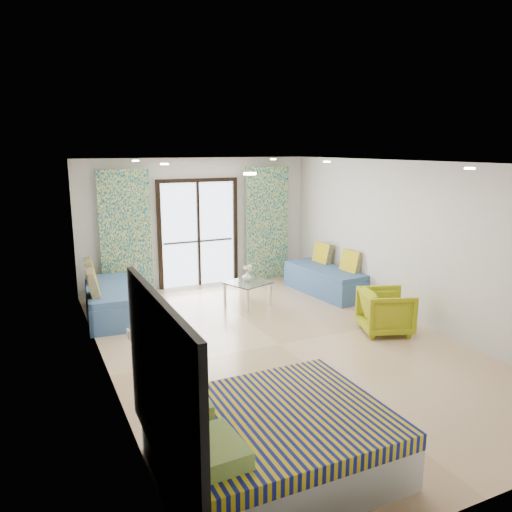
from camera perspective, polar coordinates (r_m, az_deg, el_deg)
name	(u,v)px	position (r m, az deg, el deg)	size (l,w,h in m)	color
floor	(280,344)	(7.65, 2.73, -10.04)	(5.00, 7.50, 0.01)	tan
ceiling	(282,163)	(7.08, 2.96, 10.62)	(5.00, 7.50, 0.01)	silver
wall_back	(198,223)	(10.65, -6.68, 3.82)	(5.00, 0.01, 2.70)	silver
wall_front	(504,350)	(4.44, 26.49, -9.58)	(5.00, 0.01, 2.70)	silver
wall_left	(103,275)	(6.49, -17.07, -2.13)	(0.01, 7.50, 2.70)	silver
wall_right	(414,243)	(8.68, 17.58, 1.40)	(0.01, 7.50, 2.70)	silver
balcony_door	(198,227)	(10.63, -6.61, 3.31)	(1.76, 0.08, 2.28)	black
balcony_rail	(199,241)	(10.70, -6.59, 1.69)	(1.52, 0.03, 0.04)	#595451
curtain_left	(126,234)	(10.11, -14.69, 2.47)	(1.00, 0.10, 2.50)	silver
curtain_right	(267,224)	(11.08, 1.27, 3.71)	(1.00, 0.10, 2.50)	silver
downlight_a	(250,174)	(4.67, -0.71, 9.39)	(0.12, 0.12, 0.02)	#FFE0B2
downlight_b	(470,168)	(6.36, 23.24, 9.19)	(0.12, 0.12, 0.02)	#FFE0B2
downlight_c	(165,164)	(7.50, -10.41, 10.30)	(0.12, 0.12, 0.02)	#FFE0B2
downlight_d	(327,162)	(8.65, 8.12, 10.62)	(0.12, 0.12, 0.02)	#FFE0B2
downlight_e	(136,161)	(9.45, -13.60, 10.54)	(0.12, 0.12, 0.02)	#FFE0B2
downlight_f	(273,159)	(10.39, 1.97, 11.00)	(0.12, 0.12, 0.02)	#FFE0B2
headboard	(161,386)	(4.17, -10.77, -14.41)	(0.06, 2.10, 1.50)	black
switch_plate	(129,334)	(5.29, -14.34, -8.66)	(0.02, 0.10, 0.10)	silver
bed	(271,441)	(4.84, 1.70, -20.38)	(2.05, 1.67, 0.71)	silver
daybed_left	(109,300)	(9.11, -16.50, -4.85)	(0.92, 2.01, 0.96)	#3A5C8C
daybed_right	(326,279)	(10.22, 8.02, -2.62)	(0.92, 1.98, 0.95)	#3A5C8C
coffee_table	(248,285)	(9.30, -0.96, -3.29)	(0.89, 0.89, 0.80)	silver
vase	(247,277)	(9.33, -1.02, -2.36)	(0.17, 0.18, 0.17)	white
armchair	(386,309)	(8.25, 14.62, -5.90)	(0.75, 0.70, 0.77)	#9AA114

